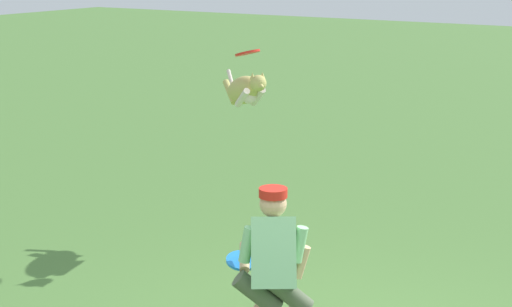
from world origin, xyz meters
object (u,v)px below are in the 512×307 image
Objects in this scene: person at (273,265)px; dog at (245,90)px; frisbee_held at (242,261)px; frisbee_flying at (248,53)px.

dog reaches higher than person.
person is 1.45× the size of dog.
person is 2.81m from dog.
frisbee_flying is at bearing -58.90° from frisbee_held.
person is 0.40m from frisbee_held.
person is 4.92× the size of frisbee_held.
dog is (1.61, -2.12, 0.91)m from person.
frisbee_flying is 2.57m from frisbee_held.
frisbee_held is at bearing 121.10° from frisbee_flying.
frisbee_flying is (1.47, -1.95, 1.34)m from person.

